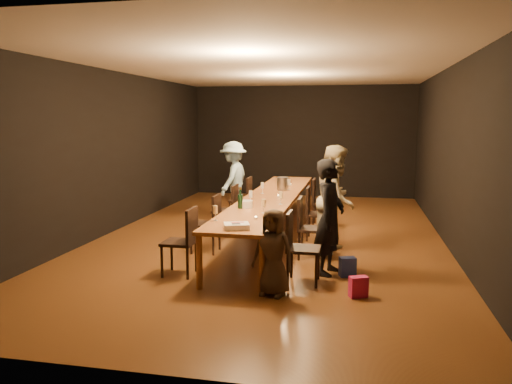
% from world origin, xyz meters
% --- Properties ---
extents(ground, '(10.00, 10.00, 0.00)m').
position_xyz_m(ground, '(0.00, 0.00, 0.00)').
color(ground, '#431E10').
rests_on(ground, ground).
extents(room_shell, '(6.04, 10.04, 3.02)m').
position_xyz_m(room_shell, '(0.00, 0.00, 2.08)').
color(room_shell, black).
rests_on(room_shell, ground).
extents(table, '(0.90, 6.00, 0.75)m').
position_xyz_m(table, '(0.00, 0.00, 0.70)').
color(table, brown).
rests_on(table, ground).
extents(chair_right_0, '(0.42, 0.42, 0.93)m').
position_xyz_m(chair_right_0, '(0.85, -2.40, 0.47)').
color(chair_right_0, black).
rests_on(chair_right_0, ground).
extents(chair_right_1, '(0.42, 0.42, 0.93)m').
position_xyz_m(chair_right_1, '(0.85, -1.20, 0.47)').
color(chair_right_1, black).
rests_on(chair_right_1, ground).
extents(chair_right_2, '(0.42, 0.42, 0.93)m').
position_xyz_m(chair_right_2, '(0.85, 0.00, 0.47)').
color(chair_right_2, black).
rests_on(chair_right_2, ground).
extents(chair_right_3, '(0.42, 0.42, 0.93)m').
position_xyz_m(chair_right_3, '(0.85, 1.20, 0.47)').
color(chair_right_3, black).
rests_on(chair_right_3, ground).
extents(chair_left_0, '(0.42, 0.42, 0.93)m').
position_xyz_m(chair_left_0, '(-0.85, -2.40, 0.47)').
color(chair_left_0, black).
rests_on(chair_left_0, ground).
extents(chair_left_1, '(0.42, 0.42, 0.93)m').
position_xyz_m(chair_left_1, '(-0.85, -1.20, 0.47)').
color(chair_left_1, black).
rests_on(chair_left_1, ground).
extents(chair_left_2, '(0.42, 0.42, 0.93)m').
position_xyz_m(chair_left_2, '(-0.85, 0.00, 0.47)').
color(chair_left_2, black).
rests_on(chair_left_2, ground).
extents(chair_left_3, '(0.42, 0.42, 0.93)m').
position_xyz_m(chair_left_3, '(-0.85, 1.20, 0.47)').
color(chair_left_3, black).
rests_on(chair_left_3, ground).
extents(woman_birthday, '(0.51, 0.65, 1.58)m').
position_xyz_m(woman_birthday, '(1.15, -1.93, 0.79)').
color(woman_birthday, black).
rests_on(woman_birthday, ground).
extents(woman_tan, '(0.82, 0.96, 1.71)m').
position_xyz_m(woman_tan, '(1.18, -0.76, 0.85)').
color(woman_tan, '#C6BA94').
rests_on(woman_tan, ground).
extents(man_blue, '(0.74, 1.12, 1.63)m').
position_xyz_m(man_blue, '(-1.15, 1.81, 0.81)').
color(man_blue, '#8EB9DB').
rests_on(man_blue, ground).
extents(child, '(0.58, 0.45, 1.06)m').
position_xyz_m(child, '(0.54, -2.92, 0.53)').
color(child, '#413124').
rests_on(child, ground).
extents(gift_bag_red, '(0.24, 0.19, 0.25)m').
position_xyz_m(gift_bag_red, '(1.55, -2.80, 0.13)').
color(gift_bag_red, '#C21D58').
rests_on(gift_bag_red, ground).
extents(gift_bag_blue, '(0.25, 0.20, 0.26)m').
position_xyz_m(gift_bag_blue, '(1.41, -2.02, 0.13)').
color(gift_bag_blue, '#2844B0').
rests_on(gift_bag_blue, ground).
extents(birthday_cake, '(0.37, 0.33, 0.07)m').
position_xyz_m(birthday_cake, '(0.04, -2.72, 0.79)').
color(birthday_cake, white).
rests_on(birthday_cake, table).
extents(plate_stack, '(0.25, 0.25, 0.11)m').
position_xyz_m(plate_stack, '(-0.17, -1.24, 0.81)').
color(plate_stack, white).
rests_on(plate_stack, table).
extents(champagne_bottle, '(0.10, 0.10, 0.33)m').
position_xyz_m(champagne_bottle, '(-0.25, -1.32, 0.92)').
color(champagne_bottle, black).
rests_on(champagne_bottle, table).
extents(ice_bucket, '(0.29, 0.29, 0.24)m').
position_xyz_m(ice_bucket, '(0.08, 0.83, 0.87)').
color(ice_bucket, '#A9A8AD').
rests_on(ice_bucket, table).
extents(wineglass_0, '(0.06, 0.06, 0.21)m').
position_xyz_m(wineglass_0, '(-0.36, -2.28, 0.85)').
color(wineglass_0, beige).
rests_on(wineglass_0, table).
extents(wineglass_1, '(0.06, 0.06, 0.21)m').
position_xyz_m(wineglass_1, '(0.17, -1.61, 0.85)').
color(wineglass_1, beige).
rests_on(wineglass_1, table).
extents(wineglass_2, '(0.06, 0.06, 0.21)m').
position_xyz_m(wineglass_2, '(-0.19, -0.82, 0.85)').
color(wineglass_2, silver).
rests_on(wineglass_2, table).
extents(wineglass_3, '(0.06, 0.06, 0.21)m').
position_xyz_m(wineglass_3, '(0.30, -0.83, 0.85)').
color(wineglass_3, beige).
rests_on(wineglass_3, table).
extents(wineglass_4, '(0.06, 0.06, 0.21)m').
position_xyz_m(wineglass_4, '(-0.21, 0.27, 0.85)').
color(wineglass_4, silver).
rests_on(wineglass_4, table).
extents(wineglass_5, '(0.06, 0.06, 0.21)m').
position_xyz_m(wineglass_5, '(0.21, 0.82, 0.85)').
color(wineglass_5, silver).
rests_on(wineglass_5, table).
extents(tealight_near, '(0.05, 0.05, 0.03)m').
position_xyz_m(tealight_near, '(0.15, -2.07, 0.77)').
color(tealight_near, '#B2B7B2').
rests_on(tealight_near, table).
extents(tealight_mid, '(0.05, 0.05, 0.03)m').
position_xyz_m(tealight_mid, '(0.15, -0.07, 0.77)').
color(tealight_mid, '#B2B7B2').
rests_on(tealight_mid, table).
extents(tealight_far, '(0.05, 0.05, 0.03)m').
position_xyz_m(tealight_far, '(0.15, 1.47, 0.77)').
color(tealight_far, '#B2B7B2').
rests_on(tealight_far, table).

